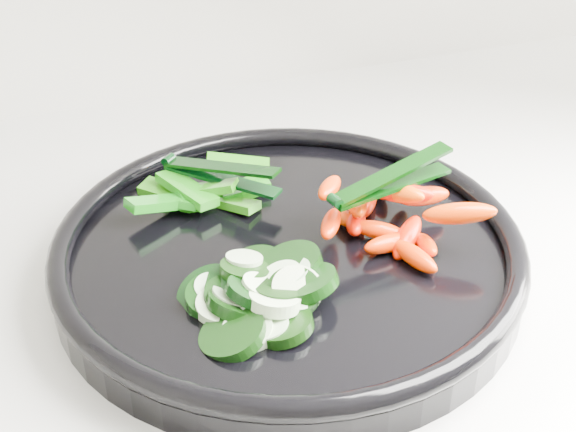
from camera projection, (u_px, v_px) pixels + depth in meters
name	position (u px, v px, depth m)	size (l,w,h in m)	color
veggie_tray	(288.00, 252.00, 0.64)	(0.42, 0.42, 0.04)	black
cucumber_pile	(253.00, 295.00, 0.57)	(0.12, 0.12, 0.04)	black
carrot_pile	(390.00, 212.00, 0.65)	(0.14, 0.15, 0.06)	red
pepper_pile	(206.00, 191.00, 0.69)	(0.14, 0.09, 0.04)	#0D6309
tong_carrot	(389.00, 181.00, 0.63)	(0.11, 0.04, 0.02)	black
tong_pepper	(218.00, 172.00, 0.69)	(0.09, 0.09, 0.02)	black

